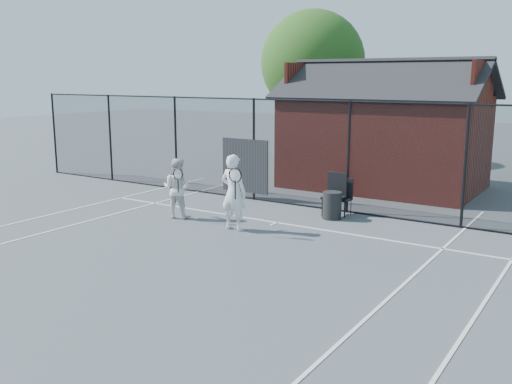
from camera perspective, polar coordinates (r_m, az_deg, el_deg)
The scene contains 10 objects.
ground at distance 11.96m, azimuth -5.31°, elevation -6.11°, with size 80.00×80.00×0.00m, color #4E5459.
court_lines at distance 11.01m, azimuth -9.60°, elevation -7.77°, with size 11.02×18.00×0.01m.
fence at distance 15.92m, azimuth 4.90°, elevation 3.63°, with size 22.04×3.00×3.00m.
clubhouse at distance 19.21m, azimuth 12.70°, elevation 5.21°, with size 6.50×4.36×4.19m.
tree_left at distance 25.26m, azimuth 5.71°, elevation 12.72°, with size 4.48×4.48×6.44m.
player_front at distance 13.50m, azimuth -2.26°, elevation -0.03°, with size 0.82×0.60×1.82m.
player_back at distance 14.85m, azimuth -7.91°, elevation 0.38°, with size 0.90×0.76×1.55m.
chair_left at distance 15.16m, azimuth 8.55°, elevation -0.56°, with size 0.46×0.48×0.96m, color black.
chair_right at distance 15.04m, azimuth 7.77°, elevation -0.34°, with size 0.53×0.55×1.11m, color black.
waste_bin at distance 14.79m, azimuth 7.61°, elevation -1.33°, with size 0.48×0.48×0.71m, color #242424.
Camera 1 is at (7.09, -8.94, 3.59)m, focal length 40.00 mm.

